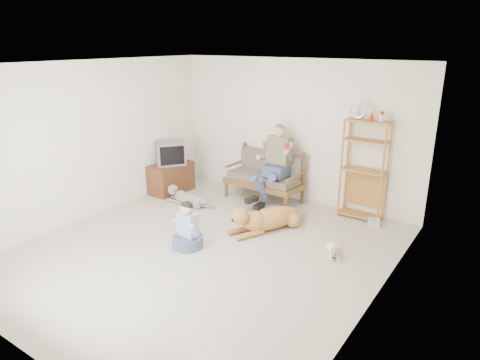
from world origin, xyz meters
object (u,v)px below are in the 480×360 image
Objects in this scene: loveseat at (266,175)px; golden_retriever at (265,219)px; etagere at (364,169)px; tv_stand at (171,178)px.

golden_retriever is at bearing -55.78° from loveseat.
tv_stand is (-3.70, -0.90, -0.59)m from etagere.
loveseat is 1.99m from tv_stand.
etagere is at bearing 16.72° from tv_stand.
etagere is 1.33× the size of golden_retriever.
etagere reaches higher than golden_retriever.
loveseat is at bearing -175.34° from etagere.
loveseat is 1.92m from etagere.
golden_retriever is (-1.10, -1.42, -0.69)m from etagere.
loveseat is 1.66× the size of tv_stand.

